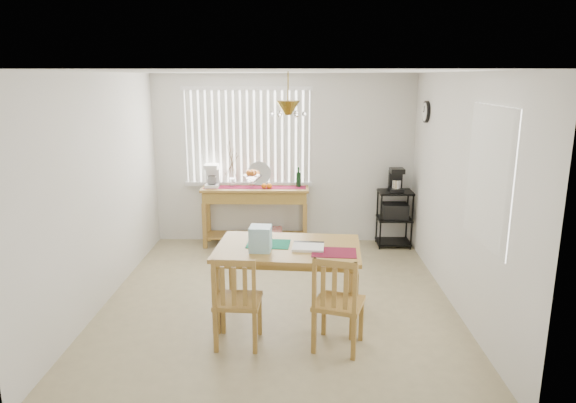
{
  "coord_description": "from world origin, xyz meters",
  "views": [
    {
      "loc": [
        0.22,
        -5.59,
        2.55
      ],
      "look_at": [
        0.1,
        0.55,
        1.05
      ],
      "focal_mm": 32.0,
      "sensor_mm": 36.0,
      "label": 1
    }
  ],
  "objects_px": {
    "sideboard": "(256,202)",
    "chair_left": "(237,301)",
    "wire_cart": "(394,213)",
    "cart_items": "(396,180)",
    "dining_table": "(288,255)",
    "chair_right": "(338,304)"
  },
  "relations": [
    {
      "from": "sideboard",
      "to": "chair_left",
      "type": "relative_size",
      "value": 1.73
    },
    {
      "from": "wire_cart",
      "to": "chair_left",
      "type": "distance_m",
      "value": 3.69
    },
    {
      "from": "dining_table",
      "to": "chair_right",
      "type": "xyz_separation_m",
      "value": [
        0.48,
        -0.67,
        -0.25
      ]
    },
    {
      "from": "sideboard",
      "to": "chair_left",
      "type": "distance_m",
      "value": 3.08
    },
    {
      "from": "wire_cart",
      "to": "chair_right",
      "type": "xyz_separation_m",
      "value": [
        -1.1,
        -3.12,
        -0.05
      ]
    },
    {
      "from": "wire_cart",
      "to": "sideboard",
      "type": "bearing_deg",
      "value": 179.95
    },
    {
      "from": "sideboard",
      "to": "chair_left",
      "type": "xyz_separation_m",
      "value": [
        0.06,
        -3.07,
        -0.22
      ]
    },
    {
      "from": "sideboard",
      "to": "cart_items",
      "type": "bearing_deg",
      "value": 0.19
    },
    {
      "from": "cart_items",
      "to": "dining_table",
      "type": "bearing_deg",
      "value": -122.71
    },
    {
      "from": "wire_cart",
      "to": "chair_right",
      "type": "bearing_deg",
      "value": -109.4
    },
    {
      "from": "chair_right",
      "to": "chair_left",
      "type": "bearing_deg",
      "value": 176.86
    },
    {
      "from": "wire_cart",
      "to": "chair_left",
      "type": "relative_size",
      "value": 0.92
    },
    {
      "from": "wire_cart",
      "to": "cart_items",
      "type": "xyz_separation_m",
      "value": [
        0.0,
        0.01,
        0.51
      ]
    },
    {
      "from": "cart_items",
      "to": "chair_right",
      "type": "bearing_deg",
      "value": -109.34
    },
    {
      "from": "sideboard",
      "to": "wire_cart",
      "type": "height_order",
      "value": "sideboard"
    },
    {
      "from": "wire_cart",
      "to": "chair_left",
      "type": "xyz_separation_m",
      "value": [
        -2.06,
        -3.07,
        -0.06
      ]
    },
    {
      "from": "chair_right",
      "to": "dining_table",
      "type": "bearing_deg",
      "value": 125.77
    },
    {
      "from": "sideboard",
      "to": "chair_right",
      "type": "relative_size",
      "value": 1.69
    },
    {
      "from": "cart_items",
      "to": "chair_left",
      "type": "bearing_deg",
      "value": -123.75
    },
    {
      "from": "cart_items",
      "to": "chair_right",
      "type": "distance_m",
      "value": 3.36
    },
    {
      "from": "sideboard",
      "to": "chair_right",
      "type": "bearing_deg",
      "value": -71.91
    },
    {
      "from": "wire_cart",
      "to": "dining_table",
      "type": "xyz_separation_m",
      "value": [
        -1.58,
        -2.45,
        0.2
      ]
    }
  ]
}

